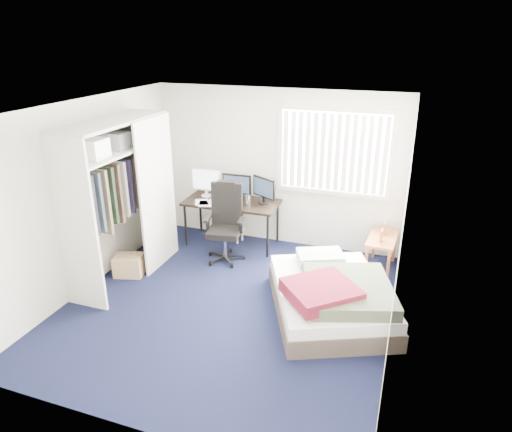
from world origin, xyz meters
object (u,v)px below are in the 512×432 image
(desk, at_px, (232,199))
(nightstand, at_px, (382,241))
(office_chair, at_px, (226,230))
(bed, at_px, (331,295))

(desk, bearing_deg, nightstand, -3.01)
(office_chair, relative_size, nightstand, 1.53)
(office_chair, xyz_separation_m, bed, (1.81, -0.98, -0.20))
(office_chair, bearing_deg, nightstand, 10.03)
(desk, bearing_deg, bed, -38.20)
(office_chair, xyz_separation_m, nightstand, (2.29, 0.40, -0.00))
(desk, distance_m, bed, 2.49)
(bed, bearing_deg, office_chair, 151.69)
(nightstand, xyz_separation_m, bed, (-0.47, -1.38, -0.20))
(office_chair, distance_m, bed, 2.07)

